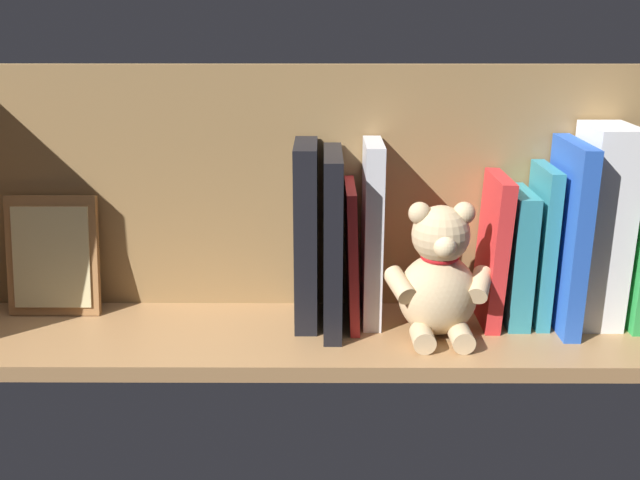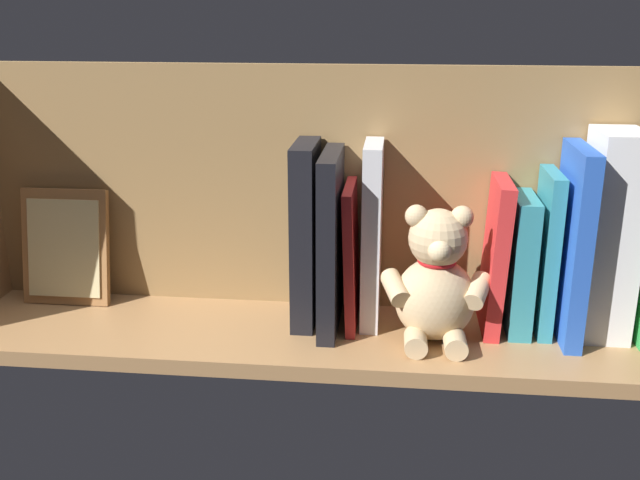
# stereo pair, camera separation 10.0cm
# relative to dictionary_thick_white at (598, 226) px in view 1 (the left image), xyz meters

# --- Properties ---
(ground_plane) EXTENTS (1.10, 0.24, 0.02)m
(ground_plane) POSITION_rel_dictionary_thick_white_xyz_m (0.40, 0.03, -0.15)
(ground_plane) COLOR #A87A4C
(shelf_back_panel) EXTENTS (1.10, 0.02, 0.36)m
(shelf_back_panel) POSITION_rel_dictionary_thick_white_xyz_m (0.40, -0.06, 0.04)
(shelf_back_panel) COLOR olive
(shelf_back_panel) RESTS_ON ground_plane
(book_1) EXTENTS (0.02, 0.11, 0.19)m
(book_1) POSITION_rel_dictionary_thick_white_xyz_m (-0.05, 0.00, -0.05)
(book_1) COLOR green
(book_1) RESTS_ON ground_plane
(dictionary_thick_white) EXTENTS (0.06, 0.10, 0.29)m
(dictionary_thick_white) POSITION_rel_dictionary_thick_white_xyz_m (0.00, 0.00, 0.00)
(dictionary_thick_white) COLOR white
(dictionary_thick_white) RESTS_ON ground_plane
(book_2) EXTENTS (0.02, 0.14, 0.27)m
(book_2) POSITION_rel_dictionary_thick_white_xyz_m (0.05, 0.02, -0.01)
(book_2) COLOR blue
(book_2) RESTS_ON ground_plane
(book_3) EXTENTS (0.02, 0.10, 0.23)m
(book_3) POSITION_rel_dictionary_thick_white_xyz_m (0.08, -0.00, -0.03)
(book_3) COLOR teal
(book_3) RESTS_ON ground_plane
(book_4) EXTENTS (0.03, 0.11, 0.19)m
(book_4) POSITION_rel_dictionary_thick_white_xyz_m (0.12, 0.00, -0.05)
(book_4) COLOR teal
(book_4) RESTS_ON ground_plane
(book_5) EXTENTS (0.03, 0.11, 0.22)m
(book_5) POSITION_rel_dictionary_thick_white_xyz_m (0.15, 0.00, -0.04)
(book_5) COLOR red
(book_5) RESTS_ON ground_plane
(teddy_bear) EXTENTS (0.16, 0.12, 0.19)m
(teddy_bear) POSITION_rel_dictionary_thick_white_xyz_m (0.23, 0.05, -0.06)
(teddy_bear) COLOR #D1B284
(teddy_bear) RESTS_ON ground_plane
(book_6) EXTENTS (0.03, 0.10, 0.26)m
(book_6) POSITION_rel_dictionary_thick_white_xyz_m (0.32, -0.00, -0.01)
(book_6) COLOR silver
(book_6) RESTS_ON ground_plane
(book_7) EXTENTS (0.02, 0.12, 0.21)m
(book_7) POSITION_rel_dictionary_thick_white_xyz_m (0.35, 0.01, -0.04)
(book_7) COLOR red
(book_7) RESTS_ON ground_plane
(book_8) EXTENTS (0.03, 0.15, 0.25)m
(book_8) POSITION_rel_dictionary_thick_white_xyz_m (0.38, 0.02, -0.02)
(book_8) COLOR black
(book_8) RESTS_ON ground_plane
(book_9) EXTENTS (0.03, 0.12, 0.26)m
(book_9) POSITION_rel_dictionary_thick_white_xyz_m (0.42, 0.00, -0.01)
(book_9) COLOR black
(book_9) RESTS_ON ground_plane
(picture_frame_leaning) EXTENTS (0.14, 0.05, 0.18)m
(picture_frame_leaning) POSITION_rel_dictionary_thick_white_xyz_m (0.80, -0.03, -0.06)
(picture_frame_leaning) COLOR #9E6B3D
(picture_frame_leaning) RESTS_ON ground_plane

